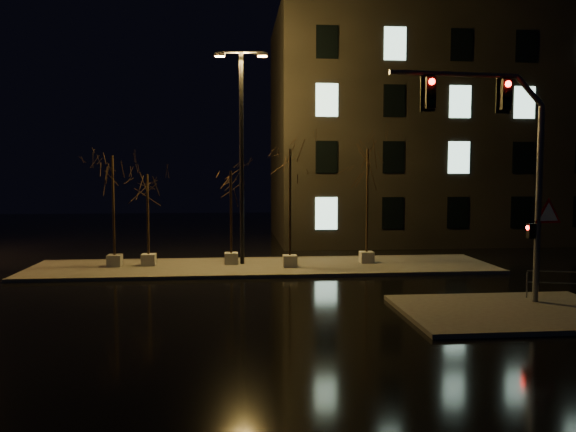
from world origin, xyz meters
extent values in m
plane|color=black|center=(0.00, 0.00, 0.00)|extent=(90.00, 90.00, 0.00)
cube|color=#484640|center=(0.00, 6.00, 0.07)|extent=(22.00, 5.00, 0.15)
cube|color=#484640|center=(7.50, -3.50, 0.07)|extent=(7.00, 5.00, 0.15)
cube|color=black|center=(14.00, 18.00, 7.50)|extent=(25.00, 12.00, 15.00)
cube|color=#A5A39A|center=(-7.05, 6.39, 0.43)|extent=(0.65, 0.65, 0.55)
cylinder|color=black|center=(-7.05, 6.39, 3.04)|extent=(0.11, 0.11, 4.68)
cube|color=#A5A39A|center=(-5.48, 6.51, 0.43)|extent=(0.65, 0.65, 0.55)
cylinder|color=black|center=(-5.48, 6.51, 2.61)|extent=(0.11, 0.11, 3.81)
cube|color=#A5A39A|center=(-1.55, 6.60, 0.43)|extent=(0.65, 0.65, 0.55)
cylinder|color=black|center=(-1.55, 6.60, 2.68)|extent=(0.11, 0.11, 3.97)
cube|color=#A5A39A|center=(1.21, 5.50, 0.43)|extent=(0.65, 0.65, 0.55)
cylinder|color=black|center=(1.21, 5.50, 3.19)|extent=(0.11, 0.11, 4.97)
cube|color=#A5A39A|center=(5.10, 6.35, 0.43)|extent=(0.65, 0.65, 0.55)
cylinder|color=black|center=(5.10, 6.35, 3.22)|extent=(0.11, 0.11, 5.05)
cylinder|color=#5A5C62|center=(8.90, -2.48, 3.48)|extent=(0.20, 0.20, 6.66)
cylinder|color=#5A5C62|center=(5.76, -2.75, 7.74)|extent=(4.44, 0.53, 0.16)
cube|color=black|center=(7.57, -2.60, 7.13)|extent=(0.35, 0.27, 1.00)
cube|color=black|center=(4.92, -2.82, 7.13)|extent=(0.35, 0.27, 1.00)
cube|color=black|center=(8.66, -2.50, 2.59)|extent=(0.26, 0.22, 0.50)
cone|color=red|center=(9.24, -2.51, 3.15)|extent=(1.15, 0.13, 1.15)
sphere|color=#FF0C07|center=(8.90, -2.48, 7.46)|extent=(0.20, 0.20, 0.20)
cylinder|color=black|center=(-1.02, 6.62, 5.22)|extent=(0.20, 0.20, 10.14)
cylinder|color=black|center=(-1.02, 6.62, 10.29)|extent=(2.23, 0.35, 0.10)
cube|color=orange|center=(-2.02, 6.73, 10.13)|extent=(0.54, 0.34, 0.20)
cube|color=orange|center=(-0.01, 6.51, 10.13)|extent=(0.54, 0.34, 0.20)
cylinder|color=#5A5C62|center=(8.92, -1.87, 0.61)|extent=(0.05, 0.05, 0.92)
cylinder|color=#5A5C62|center=(10.00, -2.17, 1.12)|extent=(2.17, 0.64, 0.04)
cylinder|color=#5A5C62|center=(10.00, -2.17, 0.71)|extent=(2.17, 0.64, 0.04)
camera|label=1|loc=(-1.34, -20.58, 4.53)|focal=35.00mm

